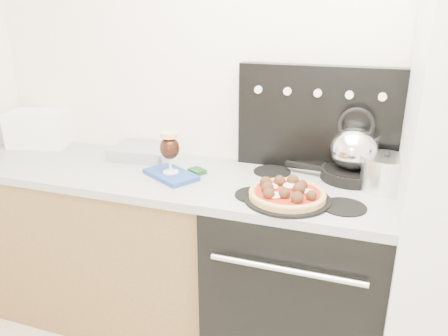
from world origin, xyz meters
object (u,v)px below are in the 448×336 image
at_px(toaster_oven, 40,128).
at_px(pizza, 287,192).
at_px(oven_mitt, 171,175).
at_px(stock_pot, 384,174).
at_px(tea_kettle, 354,144).
at_px(stove_body, 298,281).
at_px(pizza_pan, 287,199).
at_px(base_cabinet, 103,242).
at_px(beer_glass, 170,152).
at_px(skillet, 351,174).

bearing_deg(toaster_oven, pizza, -29.22).
distance_m(oven_mitt, stock_pot, 0.97).
bearing_deg(toaster_oven, tea_kettle, -17.14).
bearing_deg(stove_body, pizza_pan, -107.21).
relative_size(base_cabinet, toaster_oven, 4.49).
distance_m(stove_body, pizza_pan, 0.51).
height_order(oven_mitt, pizza_pan, pizza_pan).
distance_m(stove_body, tea_kettle, 0.70).
bearing_deg(beer_glass, base_cabinet, 174.12).
bearing_deg(tea_kettle, beer_glass, -165.92).
xyz_separation_m(skillet, stock_pot, (0.14, -0.09, 0.05)).
xyz_separation_m(pizza_pan, tea_kettle, (0.23, 0.33, 0.16)).
xyz_separation_m(base_cabinet, tea_kettle, (1.29, 0.15, 0.66)).
distance_m(pizza_pan, pizza, 0.03).
xyz_separation_m(beer_glass, stock_pot, (0.96, 0.11, -0.03)).
bearing_deg(skillet, beer_glass, -166.32).
distance_m(base_cabinet, oven_mitt, 0.67).
bearing_deg(base_cabinet, beer_glass, -5.88).
height_order(beer_glass, pizza_pan, beer_glass).
bearing_deg(stove_body, oven_mitt, -177.92).
height_order(beer_glass, stock_pot, beer_glass).
xyz_separation_m(pizza_pan, pizza, (0.00, 0.00, 0.03)).
distance_m(stove_body, oven_mitt, 0.79).
height_order(stove_body, oven_mitt, oven_mitt).
relative_size(oven_mitt, tea_kettle, 1.12).
relative_size(skillet, tea_kettle, 1.15).
distance_m(toaster_oven, skillet, 1.78).
xyz_separation_m(stove_body, stock_pot, (0.32, 0.09, 0.55)).
relative_size(toaster_oven, pizza, 1.03).
bearing_deg(toaster_oven, skillet, -17.14).
height_order(skillet, tea_kettle, tea_kettle).
xyz_separation_m(oven_mitt, pizza_pan, (0.59, -0.13, 0.01)).
bearing_deg(stock_pot, stove_body, -164.24).
distance_m(toaster_oven, tea_kettle, 1.78).
relative_size(base_cabinet, oven_mitt, 5.40).
relative_size(pizza, stock_pot, 1.60).
height_order(base_cabinet, tea_kettle, tea_kettle).
bearing_deg(oven_mitt, base_cabinet, 174.12).
relative_size(base_cabinet, stock_pot, 7.38).
relative_size(toaster_oven, stock_pot, 1.64).
relative_size(pizza_pan, pizza, 1.13).
bearing_deg(skillet, stock_pot, -31.28).
height_order(stove_body, pizza, pizza).
relative_size(beer_glass, pizza, 0.65).
bearing_deg(pizza_pan, base_cabinet, 170.50).
height_order(pizza_pan, stock_pot, stock_pot).
bearing_deg(pizza, oven_mitt, 167.69).
bearing_deg(skillet, pizza, -125.10).
bearing_deg(stove_body, base_cabinet, 178.70).
xyz_separation_m(pizza, skillet, (0.23, 0.33, -0.01)).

